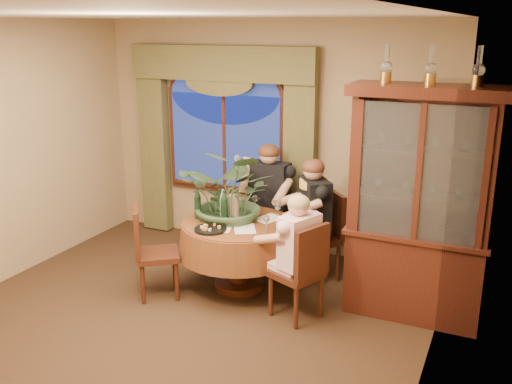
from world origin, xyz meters
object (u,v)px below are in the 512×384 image
at_px(oil_lamp_center, 431,65).
at_px(wine_bottle_3, 220,199).
at_px(wine_bottle_1, 198,203).
at_px(chair_right, 296,271).
at_px(oil_lamp_left, 387,64).
at_px(stoneware_vase, 233,206).
at_px(dining_table, 239,255).
at_px(chair_back, 267,222).
at_px(person_scarf, 314,221).
at_px(wine_bottle_2, 223,204).
at_px(person_pink, 299,257).
at_px(centerpiece_plant, 233,158).
at_px(china_cabinet, 419,206).
at_px(wine_bottle_0, 224,206).
at_px(oil_lamp_right, 479,66).
at_px(person_back, 269,203).
at_px(olive_bowl, 242,221).
at_px(chair_front_left, 158,252).
at_px(chair_back_right, 318,237).

height_order(oil_lamp_center, wine_bottle_3, oil_lamp_center).
bearing_deg(wine_bottle_1, chair_right, -12.12).
distance_m(oil_lamp_left, stoneware_vase, 2.14).
distance_m(dining_table, chair_back, 0.83).
relative_size(oil_lamp_left, chair_right, 0.35).
bearing_deg(person_scarf, stoneware_vase, 79.77).
bearing_deg(wine_bottle_2, chair_back, 79.30).
bearing_deg(person_pink, centerpiece_plant, 87.43).
xyz_separation_m(stoneware_vase, centerpiece_plant, (0.00, -0.01, 0.53)).
bearing_deg(china_cabinet, wine_bottle_3, -179.66).
xyz_separation_m(chair_right, wine_bottle_0, (-0.93, 0.31, 0.44)).
xyz_separation_m(oil_lamp_right, person_back, (-2.18, 0.67, -1.68)).
xyz_separation_m(olive_bowl, wine_bottle_0, (-0.20, -0.02, 0.14)).
relative_size(dining_table, oil_lamp_right, 3.75).
distance_m(stoneware_vase, wine_bottle_0, 0.15).
bearing_deg(person_pink, wine_bottle_1, 100.89).
distance_m(dining_table, person_scarf, 0.88).
bearing_deg(chair_back, person_pink, 123.50).
bearing_deg(oil_lamp_right, oil_lamp_left, 180.00).
relative_size(dining_table, wine_bottle_0, 3.86).
height_order(chair_back, person_pink, person_pink).
xyz_separation_m(oil_lamp_center, centerpiece_plant, (-1.89, -0.08, -0.98)).
height_order(chair_front_left, wine_bottle_0, wine_bottle_0).
relative_size(chair_back_right, stoneware_vase, 3.81).
xyz_separation_m(oil_lamp_left, person_scarf, (-0.74, 0.33, -1.70)).
bearing_deg(person_pink, person_back, 57.19).
bearing_deg(person_pink, wine_bottle_3, 88.42).
relative_size(chair_front_left, person_back, 0.67).
bearing_deg(olive_bowl, wine_bottle_1, -173.02).
height_order(oil_lamp_right, person_pink, oil_lamp_right).
height_order(chair_back, wine_bottle_1, wine_bottle_1).
xyz_separation_m(chair_back_right, wine_bottle_3, (-0.97, -0.46, 0.44)).
distance_m(oil_lamp_center, oil_lamp_right, 0.39).
height_order(oil_lamp_center, chair_back, oil_lamp_center).
bearing_deg(dining_table, chair_back, 92.18).
bearing_deg(wine_bottle_3, dining_table, -28.29).
distance_m(person_scarf, wine_bottle_0, 0.99).
relative_size(person_pink, wine_bottle_2, 3.74).
height_order(chair_back, centerpiece_plant, centerpiece_plant).
bearing_deg(wine_bottle_3, chair_front_left, -120.40).
xyz_separation_m(dining_table, oil_lamp_center, (1.79, 0.17, 2.02)).
bearing_deg(person_scarf, wine_bottle_0, 85.97).
relative_size(stoneware_vase, wine_bottle_1, 0.76).
xyz_separation_m(chair_right, centerpiece_plant, (-0.88, 0.43, 0.93)).
distance_m(dining_table, oil_lamp_left, 2.46).
relative_size(chair_back, olive_bowl, 6.39).
bearing_deg(oil_lamp_center, wine_bottle_1, -173.70).
relative_size(oil_lamp_right, person_pink, 0.28).
bearing_deg(chair_front_left, chair_back_right, 93.26).
xyz_separation_m(oil_lamp_center, person_back, (-1.80, 0.67, -1.68)).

